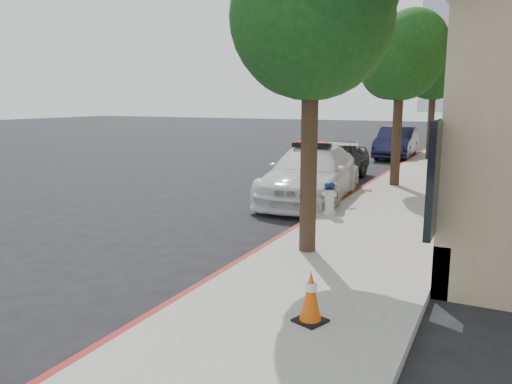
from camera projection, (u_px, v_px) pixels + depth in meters
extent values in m
plane|color=black|center=(225.00, 219.00, 12.23)|extent=(120.00, 120.00, 0.00)
cube|color=gray|center=(433.00, 173.00, 19.45)|extent=(3.20, 50.00, 0.15)
cube|color=maroon|center=(393.00, 170.00, 20.12)|extent=(0.12, 50.00, 0.15)
cylinder|color=black|center=(309.00, 161.00, 8.88)|extent=(0.30, 0.30, 3.30)
sphere|color=#133912|center=(312.00, 17.00, 8.43)|extent=(2.80, 2.80, 2.80)
sphere|color=#133912|center=(299.00, 39.00, 8.90)|extent=(2.10, 2.10, 2.10)
cylinder|color=black|center=(397.00, 136.00, 15.93)|extent=(0.30, 0.30, 3.19)
sphere|color=#133912|center=(401.00, 58.00, 15.49)|extent=(2.60, 2.60, 2.60)
sphere|color=#133912|center=(413.00, 43.00, 14.98)|extent=(2.08, 2.08, 2.08)
sphere|color=#133912|center=(391.00, 69.00, 15.96)|extent=(1.95, 1.95, 1.95)
cylinder|color=black|center=(431.00, 122.00, 22.95)|extent=(0.30, 0.30, 3.41)
sphere|color=#133912|center=(434.00, 66.00, 22.50)|extent=(3.00, 3.00, 3.00)
sphere|color=#133912|center=(444.00, 56.00, 21.98)|extent=(2.40, 2.40, 2.40)
sphere|color=#133912|center=(427.00, 74.00, 22.97)|extent=(2.25, 2.25, 2.25)
imported|color=white|center=(311.00, 174.00, 14.32)|extent=(2.69, 5.50, 1.54)
cube|color=black|center=(312.00, 145.00, 14.17)|extent=(1.12, 0.39, 0.14)
cube|color=#A50A07|center=(312.00, 143.00, 14.15)|extent=(0.92, 0.31, 0.06)
imported|color=black|center=(331.00, 160.00, 17.91)|extent=(2.06, 4.56, 1.52)
imported|color=black|center=(397.00, 143.00, 24.84)|extent=(1.86, 4.77, 1.55)
cylinder|color=silver|center=(329.00, 213.00, 12.00)|extent=(0.31, 0.31, 0.10)
cylinder|color=silver|center=(329.00, 200.00, 11.94)|extent=(0.23, 0.23, 0.54)
ellipsoid|color=#121D4F|center=(330.00, 185.00, 11.88)|extent=(0.25, 0.25, 0.18)
cylinder|color=silver|center=(329.00, 195.00, 11.92)|extent=(0.34, 0.19, 0.10)
cylinder|color=silver|center=(329.00, 195.00, 11.92)|extent=(0.14, 0.20, 0.10)
cube|color=black|center=(310.00, 320.00, 6.22)|extent=(0.45, 0.45, 0.03)
cone|color=#D54F0B|center=(311.00, 295.00, 6.15)|extent=(0.27, 0.27, 0.64)
cylinder|color=white|center=(311.00, 287.00, 6.14)|extent=(0.15, 0.15, 0.10)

